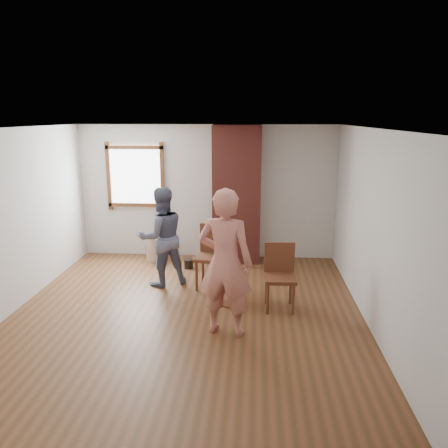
{
  "coord_description": "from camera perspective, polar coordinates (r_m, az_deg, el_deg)",
  "views": [
    {
      "loc": [
        0.96,
        -5.64,
        2.76
      ],
      "look_at": [
        0.48,
        0.8,
        1.15
      ],
      "focal_mm": 35.0,
      "sensor_mm": 36.0,
      "label": 1
    }
  ],
  "objects": [
    {
      "name": "room_shell",
      "position": [
        6.4,
        -4.96,
        5.39
      ],
      "size": [
        5.04,
        5.52,
        2.62
      ],
      "color": "silver",
      "rests_on": "ground"
    },
    {
      "name": "person_pink",
      "position": [
        5.5,
        0.16,
        -5.11
      ],
      "size": [
        0.77,
        0.58,
        1.92
      ],
      "primitive_type": "imported",
      "rotation": [
        0.0,
        0.0,
        2.95
      ],
      "color": "#D07968",
      "rests_on": "ground"
    },
    {
      "name": "cake_plate",
      "position": [
        6.43,
        0.87,
        -5.59
      ],
      "size": [
        0.18,
        0.18,
        0.01
      ],
      "primitive_type": "cylinder",
      "color": "white",
      "rests_on": "side_table"
    },
    {
      "name": "ground",
      "position": [
        6.35,
        -4.97,
        -11.8
      ],
      "size": [
        5.5,
        5.5,
        0.0
      ],
      "primitive_type": "plane",
      "color": "brown",
      "rests_on": "ground"
    },
    {
      "name": "side_table",
      "position": [
        6.5,
        0.87,
        -7.26
      ],
      "size": [
        0.4,
        0.4,
        0.6
      ],
      "color": "brown",
      "rests_on": "ground"
    },
    {
      "name": "dark_pot",
      "position": [
        8.16,
        -4.64,
        -5.21
      ],
      "size": [
        0.21,
        0.21,
        0.17
      ],
      "primitive_type": "cylinder",
      "rotation": [
        0.0,
        0.0,
        -0.36
      ],
      "color": "black",
      "rests_on": "ground"
    },
    {
      "name": "dining_chair_left",
      "position": [
        7.18,
        -1.54,
        -3.73
      ],
      "size": [
        0.55,
        0.55,
        1.03
      ],
      "rotation": [
        0.0,
        0.0,
        -0.15
      ],
      "color": "brown",
      "rests_on": "ground"
    },
    {
      "name": "man",
      "position": [
        7.24,
        -8.13,
        -1.68
      ],
      "size": [
        1.0,
        0.94,
        1.65
      ],
      "primitive_type": "imported",
      "rotation": [
        0.0,
        0.0,
        3.66
      ],
      "color": "#161A3E",
      "rests_on": "ground"
    },
    {
      "name": "brick_chimney",
      "position": [
        8.28,
        1.69,
        3.83
      ],
      "size": [
        0.9,
        0.5,
        2.6
      ],
      "primitive_type": "cube",
      "color": "brown",
      "rests_on": "ground"
    },
    {
      "name": "cake_slice",
      "position": [
        6.42,
        0.96,
        -5.31
      ],
      "size": [
        0.08,
        0.07,
        0.06
      ],
      "primitive_type": "cube",
      "color": "white",
      "rests_on": "cake_plate"
    },
    {
      "name": "stoneware_crock",
      "position": [
        8.65,
        -8.96,
        -3.14
      ],
      "size": [
        0.41,
        0.41,
        0.48
      ],
      "primitive_type": "cylinder",
      "rotation": [
        0.0,
        0.0,
        0.13
      ],
      "color": "tan",
      "rests_on": "ground"
    },
    {
      "name": "dining_chair_right",
      "position": [
        6.44,
        7.28,
        -6.3
      ],
      "size": [
        0.46,
        0.46,
        0.96
      ],
      "rotation": [
        0.0,
        0.0,
        0.03
      ],
      "color": "brown",
      "rests_on": "ground"
    }
  ]
}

